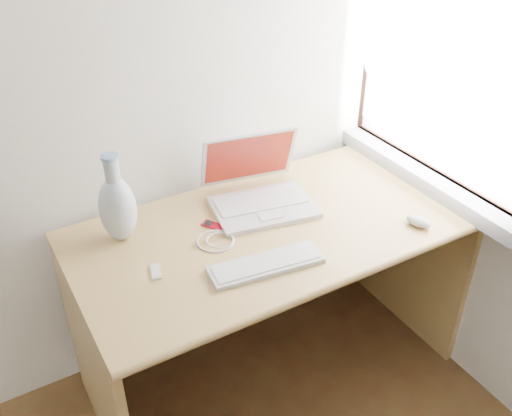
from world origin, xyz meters
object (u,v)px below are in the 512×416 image
desk (262,260)px  vase (117,206)px  laptop (257,190)px  external_keyboard (266,264)px

desk → vase: bearing=167.7°
laptop → external_keyboard: size_ratio=1.05×
vase → desk: bearing=-12.3°
desk → laptop: laptop is taller
laptop → vase: size_ratio=1.27×
external_keyboard → laptop: bearing=71.4°
desk → external_keyboard: (-0.15, -0.28, 0.23)m
desk → external_keyboard: 0.39m
desk → laptop: (0.02, 0.07, 0.28)m
laptop → external_keyboard: laptop is taller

